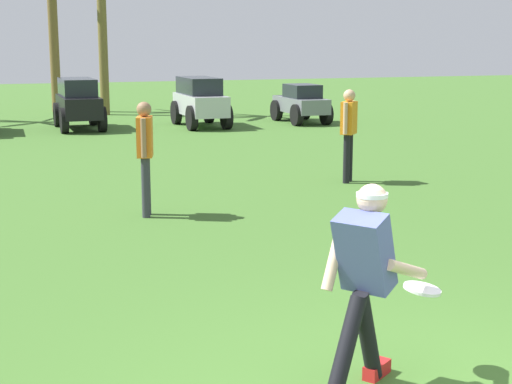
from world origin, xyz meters
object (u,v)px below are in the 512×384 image
parked_car_slot_d (78,102)px  frisbee_in_flight (422,289)px  palm_tree_right_of_centre (52,6)px  frisbee_thrower (364,277)px  parked_car_slot_f (301,103)px  teammate_near_sideline (145,148)px  teammate_midfield (349,127)px  parked_car_slot_e (200,100)px

parked_car_slot_d → frisbee_in_flight: bearing=-88.0°
palm_tree_right_of_centre → frisbee_thrower: bearing=-89.6°
parked_car_slot_f → palm_tree_right_of_centre: (-6.36, 5.91, 2.86)m
frisbee_thrower → palm_tree_right_of_centre: palm_tree_right_of_centre is taller
frisbee_thrower → teammate_near_sideline: 5.83m
frisbee_in_flight → parked_car_slot_d: size_ratio=0.16×
teammate_near_sideline → parked_car_slot_d: (0.32, 10.95, -0.22)m
parked_car_slot_d → parked_car_slot_f: 6.25m
frisbee_in_flight → parked_car_slot_f: 17.16m
frisbee_in_flight → teammate_near_sideline: teammate_near_sideline is taller
teammate_near_sideline → palm_tree_right_of_centre: 16.63m
parked_car_slot_d → parked_car_slot_f: size_ratio=1.09×
teammate_near_sideline → teammate_midfield: (3.71, 1.43, 0.00)m
teammate_midfield → palm_tree_right_of_centre: (-3.51, 15.00, 2.48)m
teammate_near_sideline → parked_car_slot_e: (3.55, 10.51, -0.22)m
teammate_near_sideline → parked_car_slot_e: bearing=71.3°
parked_car_slot_e → parked_car_slot_f: size_ratio=1.09×
teammate_near_sideline → teammate_midfield: size_ratio=1.00×
parked_car_slot_e → palm_tree_right_of_centre: size_ratio=0.43×
palm_tree_right_of_centre → teammate_near_sideline: bearing=-90.7°
frisbee_thrower → teammate_near_sideline: (-0.37, 5.81, 0.14)m
teammate_midfield → parked_car_slot_f: 9.54m
teammate_near_sideline → palm_tree_right_of_centre: palm_tree_right_of_centre is taller
parked_car_slot_f → teammate_midfield: bearing=-107.4°
palm_tree_right_of_centre → teammate_midfield: bearing=-76.8°
parked_car_slot_d → teammate_near_sideline: bearing=-91.6°
teammate_midfield → frisbee_thrower: bearing=-114.7°
frisbee_thrower → parked_car_slot_d: 16.76m
teammate_near_sideline → frisbee_in_flight: bearing=-80.9°
teammate_midfield → parked_car_slot_e: size_ratio=0.65×
teammate_near_sideline → parked_car_slot_d: bearing=88.4°
teammate_near_sideline → parked_car_slot_e: teammate_near_sideline is taller
parked_car_slot_e → parked_car_slot_f: (3.00, 0.02, -0.16)m
frisbee_in_flight → palm_tree_right_of_centre: palm_tree_right_of_centre is taller
parked_car_slot_f → teammate_near_sideline: bearing=-121.9°
parked_car_slot_f → frisbee_thrower: bearing=-110.7°
frisbee_thrower → frisbee_in_flight: 0.59m
frisbee_in_flight → frisbee_thrower: bearing=-165.6°
parked_car_slot_e → palm_tree_right_of_centre: 7.33m
frisbee_in_flight → palm_tree_right_of_centre: size_ratio=0.07×
frisbee_thrower → teammate_midfield: bearing=65.3°
teammate_midfield → parked_car_slot_d: bearing=109.6°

